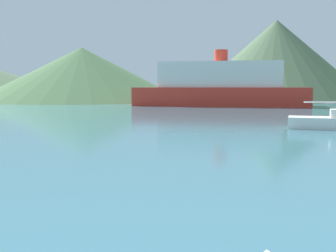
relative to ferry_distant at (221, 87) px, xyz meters
The scene contains 3 objects.
ferry_distant is the anchor object (origin of this frame).
hill_central 31.37m from the ferry_distant, 143.59° to the left, with size 37.99×37.99×9.65m.
hill_east 27.65m from the ferry_distant, 67.78° to the left, with size 34.05×34.05×14.95m.
Camera 1 is at (0.99, 0.02, 2.52)m, focal length 45.00 mm.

